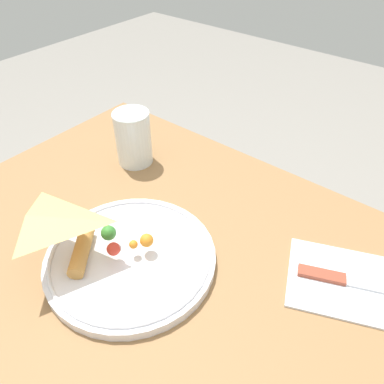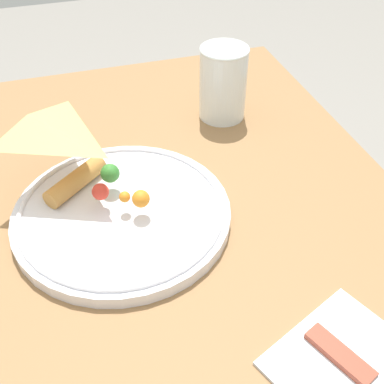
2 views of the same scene
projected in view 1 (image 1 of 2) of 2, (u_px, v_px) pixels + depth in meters
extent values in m
cube|color=olive|center=(213.00, 334.00, 0.51)|extent=(1.14, 0.74, 0.03)
cube|color=#382D23|center=(137.00, 220.00, 1.18)|extent=(0.06, 0.06, 0.68)
cylinder|color=white|center=(131.00, 259.00, 0.58)|extent=(0.26, 0.26, 0.02)
torus|color=white|center=(130.00, 255.00, 0.57)|extent=(0.25, 0.25, 0.01)
pyramid|color=#E0B266|center=(123.00, 251.00, 0.57)|extent=(0.16, 0.15, 0.02)
cylinder|color=#C68942|center=(82.00, 251.00, 0.56)|extent=(0.08, 0.08, 0.02)
sphere|color=orange|center=(133.00, 244.00, 0.56)|extent=(0.01, 0.01, 0.01)
sphere|color=#388433|center=(108.00, 233.00, 0.57)|extent=(0.02, 0.02, 0.02)
sphere|color=red|center=(114.00, 249.00, 0.55)|extent=(0.02, 0.02, 0.02)
sphere|color=orange|center=(147.00, 240.00, 0.56)|extent=(0.02, 0.02, 0.02)
cylinder|color=white|center=(133.00, 138.00, 0.75)|extent=(0.07, 0.07, 0.11)
cylinder|color=white|center=(134.00, 142.00, 0.76)|extent=(0.06, 0.06, 0.09)
torus|color=white|center=(130.00, 114.00, 0.72)|extent=(0.07, 0.07, 0.00)
cube|color=silver|center=(360.00, 286.00, 0.55)|extent=(0.24, 0.20, 0.00)
cube|color=#99422D|center=(322.00, 275.00, 0.55)|extent=(0.07, 0.04, 0.01)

